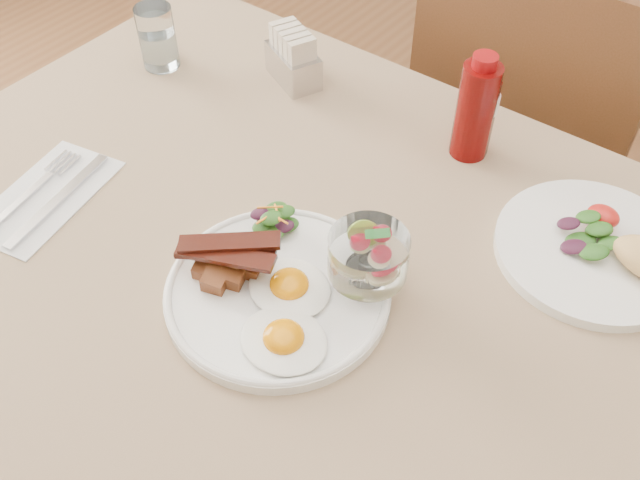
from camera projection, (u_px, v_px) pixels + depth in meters
table at (330, 307)px, 0.99m from camera, size 1.33×0.88×0.75m
chair_far at (524, 141)px, 1.45m from camera, size 0.42×0.42×0.93m
main_plate at (278, 293)px, 0.88m from camera, size 0.28×0.28×0.02m
fried_eggs at (287, 312)px, 0.84m from camera, size 0.17×0.19×0.03m
bacon_potato_pile at (226, 262)px, 0.87m from camera, size 0.13×0.10×0.05m
side_salad at (274, 222)px, 0.93m from camera, size 0.07×0.06×0.04m
fruit_cup at (368, 256)px, 0.84m from camera, size 0.10×0.10×0.10m
second_plate at (610, 252)px, 0.92m from camera, size 0.28×0.26×0.06m
ketchup_bottle at (476, 109)px, 1.02m from camera, size 0.07×0.07×0.17m
hot_sauce_bottle at (483, 112)px, 1.03m from camera, size 0.04×0.04×0.15m
sugar_caddy at (293, 59)px, 1.17m from camera, size 0.12×0.09×0.09m
water_glass at (158, 41)px, 1.20m from camera, size 0.06×0.06×0.11m
napkin_cutlery at (46, 197)px, 1.01m from camera, size 0.16×0.23×0.01m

